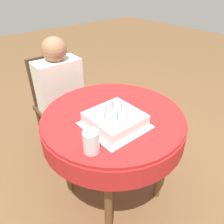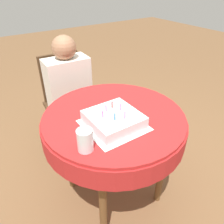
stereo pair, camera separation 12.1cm
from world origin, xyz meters
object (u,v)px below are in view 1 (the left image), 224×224
at_px(person, 61,87).
at_px(drinking_glass, 91,142).
at_px(chair, 58,101).
at_px(birthday_cake, 115,120).

bearing_deg(person, drinking_glass, -106.72).
xyz_separation_m(chair, drinking_glass, (-0.33, -1.03, 0.34)).
height_order(person, birthday_cake, person).
bearing_deg(chair, drinking_glass, -105.25).
distance_m(birthday_cake, drinking_glass, 0.26).
distance_m(chair, drinking_glass, 1.14).
height_order(birthday_cake, drinking_glass, same).
relative_size(person, drinking_glass, 9.14).
relative_size(chair, drinking_glass, 7.46).
height_order(chair, person, person).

